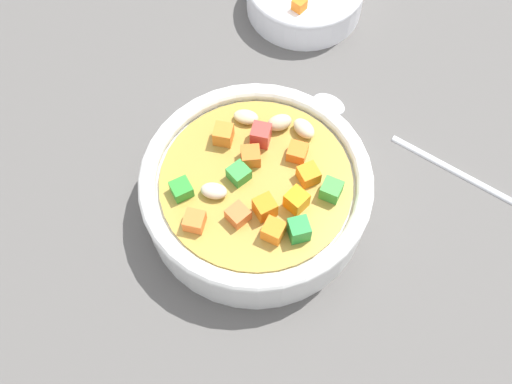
% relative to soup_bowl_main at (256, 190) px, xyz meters
% --- Properties ---
extents(ground_plane, '(1.40, 1.40, 0.02)m').
position_rel_soup_bowl_main_xyz_m(ground_plane, '(-0.00, 0.00, -0.04)').
color(ground_plane, '#565451').
extents(soup_bowl_main, '(0.21, 0.21, 0.07)m').
position_rel_soup_bowl_main_xyz_m(soup_bowl_main, '(0.00, 0.00, 0.00)').
color(soup_bowl_main, white).
rests_on(soup_bowl_main, ground_plane).
extents(spoon, '(0.10, 0.23, 0.01)m').
position_rel_soup_bowl_main_xyz_m(spoon, '(0.15, -0.01, -0.03)').
color(spoon, silver).
rests_on(spoon, ground_plane).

